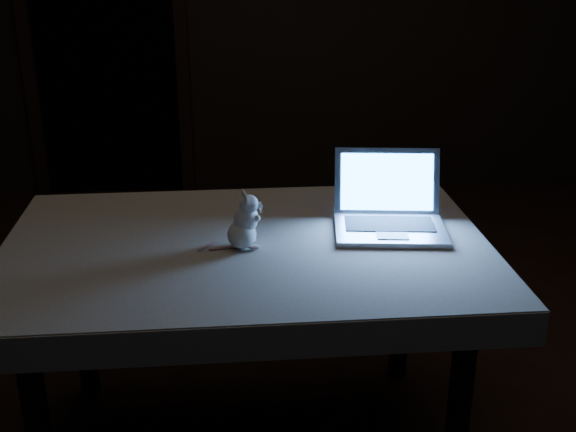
{
  "coord_description": "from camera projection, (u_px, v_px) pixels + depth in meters",
  "views": [
    {
      "loc": [
        -0.21,
        -2.26,
        1.67
      ],
      "look_at": [
        -0.08,
        -0.15,
        0.84
      ],
      "focal_mm": 45.0,
      "sensor_mm": 36.0,
      "label": 1
    }
  ],
  "objects": [
    {
      "name": "tablecloth",
      "position": [
        277.0,
        250.0,
        2.32
      ],
      "size": [
        1.62,
        1.18,
        0.1
      ],
      "primitive_type": null,
      "rotation": [
        0.0,
        0.0,
        -0.11
      ],
      "color": "#BDB29E",
      "rests_on": "table"
    },
    {
      "name": "doorway",
      "position": [
        104.0,
        33.0,
        4.59
      ],
      "size": [
        1.06,
        0.36,
        2.13
      ],
      "primitive_type": null,
      "color": "black",
      "rests_on": "back_wall"
    },
    {
      "name": "floor",
      "position": [
        307.0,
        406.0,
        2.73
      ],
      "size": [
        5.0,
        5.0,
        0.0
      ],
      "primitive_type": "plane",
      "color": "black",
      "rests_on": "ground"
    },
    {
      "name": "plush_mouse",
      "position": [
        241.0,
        220.0,
        2.19
      ],
      "size": [
        0.16,
        0.16,
        0.18
      ],
      "primitive_type": null,
      "rotation": [
        0.0,
        0.0,
        -0.21
      ],
      "color": "silver",
      "rests_on": "tablecloth"
    },
    {
      "name": "laptop",
      "position": [
        392.0,
        198.0,
        2.28
      ],
      "size": [
        0.38,
        0.34,
        0.24
      ],
      "primitive_type": null,
      "rotation": [
        0.0,
        0.0,
        -0.09
      ],
      "color": "#A7A7AC",
      "rests_on": "tablecloth"
    },
    {
      "name": "table",
      "position": [
        249.0,
        349.0,
        2.4
      ],
      "size": [
        1.44,
        0.96,
        0.76
      ],
      "primitive_type": null,
      "rotation": [
        0.0,
        0.0,
        0.03
      ],
      "color": "black",
      "rests_on": "floor"
    }
  ]
}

